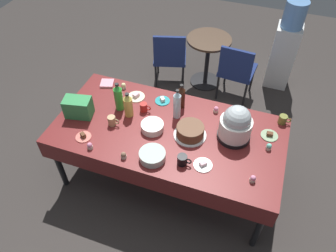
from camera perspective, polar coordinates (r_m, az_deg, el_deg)
The scene contains 31 objects.
ground at distance 3.67m, azimuth 0.00°, elevation -8.72°, with size 9.00×9.00×0.00m, color #383330.
potluck_table at distance 3.13m, azimuth 0.00°, elevation -1.42°, with size 2.20×1.10×0.75m.
frosted_layer_cake at distance 3.00m, azimuth 3.91°, elevation -0.99°, with size 0.31×0.31×0.12m.
slow_cooker at distance 2.96m, azimuth 11.86°, elevation 0.23°, with size 0.31×0.31×0.36m.
glass_salad_bowl at distance 2.83m, azimuth -2.78°, elevation -5.22°, with size 0.23×0.23×0.07m, color #B2C6BC.
ceramic_snack_bowl at distance 3.07m, azimuth -2.77°, elevation -0.11°, with size 0.22×0.22×0.07m, color silver.
dessert_plate_white at distance 2.82m, azimuth 6.18°, elevation -6.79°, with size 0.17×0.17×0.04m.
dessert_plate_cream at distance 3.44m, azimuth -5.65°, elevation 5.25°, with size 0.18×0.18×0.05m.
dessert_plate_coral at distance 3.11m, azimuth -14.70°, elevation -1.77°, with size 0.15×0.15×0.05m.
dessert_plate_teal at distance 3.37m, azimuth -0.98°, elevation 4.54°, with size 0.16×0.16×0.04m.
dessert_plate_sage at distance 3.17m, azimuth 17.45°, elevation -1.54°, with size 0.16×0.16×0.04m.
cupcake_lemon at distance 3.27m, azimuth 8.47°, elevation 2.88°, with size 0.05×0.05×0.07m.
cupcake_mint at distance 3.55m, azimuth -7.84°, elevation 7.02°, with size 0.05×0.05×0.07m.
cupcake_rose at distance 3.04m, azimuth 17.36°, elevation -3.52°, with size 0.05×0.05×0.07m.
cupcake_vanilla at distance 2.86m, azimuth -7.84°, elevation -5.16°, with size 0.05×0.05×0.07m.
cupcake_cocoa at distance 2.78m, azimuth 14.73°, elevation -9.00°, with size 0.05×0.05×0.07m.
cupcake_berry at distance 2.99m, azimuth -13.61°, elevation -3.43°, with size 0.05×0.05×0.07m.
soda_bottle_cola at distance 3.24m, azimuth 2.35°, elevation 5.19°, with size 0.08×0.08×0.28m.
soda_bottle_ginger_ale at distance 3.17m, azimuth -7.03°, elevation 3.65°, with size 0.09×0.09×0.27m.
soda_bottle_lime_soda at distance 3.24m, azimuth -8.72°, elevation 5.03°, with size 0.09×0.09×0.32m.
soda_bottle_water at distance 3.11m, azimuth 1.60°, elevation 3.80°, with size 0.07×0.07×0.33m.
coffee_mug_tan at distance 3.15m, azimuth -9.83°, elevation 0.92°, with size 0.12×0.08×0.10m.
coffee_mug_black at distance 2.79m, azimuth 2.58°, elevation -6.00°, with size 0.13×0.09×0.10m.
coffee_mug_olive at distance 3.31m, azimuth 19.62°, elevation 1.10°, with size 0.12×0.08×0.09m.
coffee_mug_red at distance 3.25m, azimuth -4.26°, elevation 3.31°, with size 0.12×0.07×0.09m.
soda_carton at distance 3.28m, azimuth -15.54°, elevation 3.19°, with size 0.26×0.16×0.20m, color #338C4C.
paper_napkin_stack at distance 3.65m, azimuth -10.68°, elevation 7.40°, with size 0.14×0.14×0.02m, color pink.
maroon_chair_left at distance 4.52m, azimuth 0.32°, elevation 12.36°, with size 0.55×0.55×0.85m.
maroon_chair_right at distance 4.35m, azimuth 12.00°, elevation 9.82°, with size 0.48×0.48×0.85m.
round_cafe_table at distance 4.59m, azimuth 7.05°, elevation 12.67°, with size 0.60×0.60×0.72m.
water_cooler at distance 4.76m, azimuth 19.90°, elevation 12.85°, with size 0.32×0.32×1.24m.
Camera 1 is at (0.71, -2.00, 2.99)m, focal length 34.57 mm.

